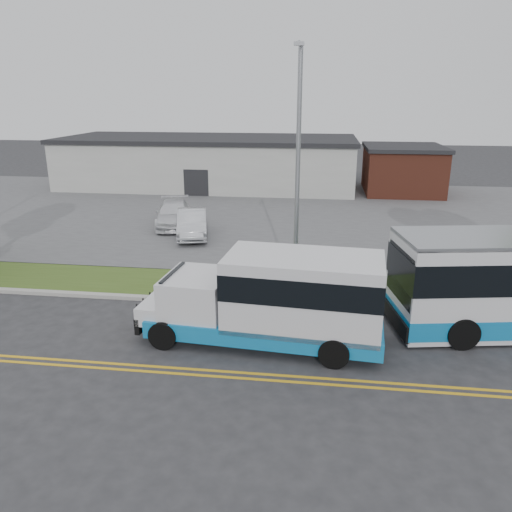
# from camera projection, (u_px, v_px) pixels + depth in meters

# --- Properties ---
(ground) EXTENTS (140.00, 140.00, 0.00)m
(ground) POSITION_uv_depth(u_px,v_px,m) (210.00, 315.00, 18.57)
(ground) COLOR #28282B
(ground) RESTS_ON ground
(lane_line_north) EXTENTS (70.00, 0.12, 0.01)m
(lane_line_north) POSITION_uv_depth(u_px,v_px,m) (182.00, 368.00, 14.93)
(lane_line_north) COLOR gold
(lane_line_north) RESTS_ON ground
(lane_line_south) EXTENTS (70.00, 0.12, 0.01)m
(lane_line_south) POSITION_uv_depth(u_px,v_px,m) (179.00, 374.00, 14.65)
(lane_line_south) COLOR gold
(lane_line_south) RESTS_ON ground
(curb) EXTENTS (80.00, 0.30, 0.15)m
(curb) POSITION_uv_depth(u_px,v_px,m) (216.00, 302.00, 19.58)
(curb) COLOR #9E9B93
(curb) RESTS_ON ground
(verge) EXTENTS (80.00, 3.30, 0.10)m
(verge) POSITION_uv_depth(u_px,v_px,m) (225.00, 286.00, 21.29)
(verge) COLOR #394F1A
(verge) RESTS_ON ground
(parking_lot) EXTENTS (80.00, 25.00, 0.10)m
(parking_lot) POSITION_uv_depth(u_px,v_px,m) (263.00, 212.00, 34.59)
(parking_lot) COLOR #4C4C4F
(parking_lot) RESTS_ON ground
(commercial_building) EXTENTS (25.40, 10.40, 4.35)m
(commercial_building) POSITION_uv_depth(u_px,v_px,m) (209.00, 162.00, 44.11)
(commercial_building) COLOR #9E9E99
(commercial_building) RESTS_ON ground
(brick_wing) EXTENTS (6.30, 7.30, 3.90)m
(brick_wing) POSITION_uv_depth(u_px,v_px,m) (402.00, 169.00, 41.17)
(brick_wing) COLOR brown
(brick_wing) RESTS_ON ground
(streetlight_near) EXTENTS (0.35, 1.53, 9.50)m
(streetlight_near) POSITION_uv_depth(u_px,v_px,m) (298.00, 165.00, 19.15)
(streetlight_near) COLOR gray
(streetlight_near) RESTS_ON verge
(shuttle_bus) EXTENTS (8.15, 3.24, 3.05)m
(shuttle_bus) POSITION_uv_depth(u_px,v_px,m) (279.00, 297.00, 16.02)
(shuttle_bus) COLOR #0F6CA7
(shuttle_bus) RESTS_ON ground
(parked_car_a) EXTENTS (2.67, 4.87, 1.52)m
(parked_car_a) POSITION_uv_depth(u_px,v_px,m) (192.00, 223.00, 28.35)
(parked_car_a) COLOR #BBBDC3
(parked_car_a) RESTS_ON parking_lot
(parked_car_b) EXTENTS (3.23, 5.43, 1.48)m
(parked_car_b) POSITION_uv_depth(u_px,v_px,m) (174.00, 214.00, 30.72)
(parked_car_b) COLOR silver
(parked_car_b) RESTS_ON parking_lot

